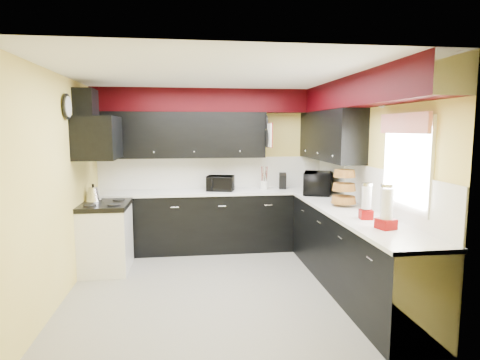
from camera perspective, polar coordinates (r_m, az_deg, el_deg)
The scene contains 35 objects.
ground at distance 5.05m, azimuth -2.46°, elevation -14.78°, with size 3.60×3.60×0.00m, color gray.
wall_back at distance 6.50m, azimuth -3.90°, elevation 1.58°, with size 3.60×0.06×2.50m, color #E0C666.
wall_right at distance 5.19m, azimuth 17.67°, elevation -0.20°, with size 0.06×3.60×2.50m, color #E0C666.
wall_left at distance 4.91m, azimuth -23.98°, elevation -0.90°, with size 0.06×3.60×2.50m, color #E0C666.
ceiling at distance 4.71m, azimuth -2.63°, elevation 14.65°, with size 3.60×3.60×0.06m, color white.
cab_back at distance 6.34m, azimuth -3.67°, elevation -5.90°, with size 3.60×0.60×0.90m, color black.
cab_right at distance 4.97m, azimuth 15.61°, elevation -9.90°, with size 0.60×3.00×0.90m, color black.
counter_back at distance 6.25m, azimuth -3.70°, elevation -1.70°, with size 3.62×0.64×0.04m, color white.
counter_right at distance 4.85m, azimuth 15.80°, elevation -4.59°, with size 0.64×3.02×0.04m, color white.
splash_back at distance 6.50m, azimuth -3.89°, elevation 1.05°, with size 3.60×0.02×0.50m, color white.
splash_right at distance 5.19m, azimuth 17.55°, elevation -0.86°, with size 0.02×3.60×0.50m, color white.
upper_back at distance 6.28m, azimuth -8.43°, elevation 6.35°, with size 2.60×0.35×0.70m, color black.
upper_right at distance 5.92m, azimuth 12.63°, elevation 6.19°, with size 0.35×1.80×0.70m, color black.
soffit_back at distance 6.31m, azimuth -3.88°, elevation 11.18°, with size 3.60×0.36×0.35m, color black.
soffit_right at distance 4.93m, azimuth 17.13°, elevation 11.97°, with size 0.36×3.24×0.35m, color black.
stove at distance 5.71m, azimuth -18.49°, elevation -7.96°, with size 0.60×0.75×0.86m, color white.
cooktop at distance 5.61m, azimuth -18.68°, elevation -3.42°, with size 0.62×0.77×0.06m, color black.
hood at distance 5.53m, azimuth -19.57°, elevation 5.68°, with size 0.50×0.78×0.55m, color black.
hood_duct at distance 5.57m, azimuth -21.08°, elevation 9.95°, with size 0.24×0.40×0.40m, color black.
window at distance 4.36m, azimuth 22.64°, elevation 2.18°, with size 0.03×0.86×0.96m, color white, non-canonical shape.
valance at distance 4.32m, azimuth 22.27°, elevation 7.47°, with size 0.04×0.88×0.20m, color red.
pan_top at distance 6.33m, azimuth 3.69°, elevation 8.23°, with size 0.03×0.22×0.40m, color black, non-canonical shape.
pan_mid at distance 6.20m, azimuth 3.91°, elevation 5.93°, with size 0.03×0.28×0.46m, color black, non-canonical shape.
pan_low at distance 6.46m, azimuth 3.45°, elevation 5.72°, with size 0.03×0.24×0.42m, color black, non-canonical shape.
cut_board at distance 6.08m, azimuth 4.23°, elevation 6.38°, with size 0.03×0.26×0.35m, color white.
baskets at distance 5.13m, azimuth 14.57°, elevation -0.96°, with size 0.27×0.27×0.50m, color brown, non-canonical shape.
clock at distance 5.10m, azimuth -23.38°, elevation 9.56°, with size 0.03×0.30×0.30m, color black, non-canonical shape.
deco_plate at distance 4.84m, azimuth 19.59°, elevation 11.08°, with size 0.03×0.24×0.24m, color white, non-canonical shape.
toaster_oven at distance 6.22m, azimuth -2.81°, elevation -0.47°, with size 0.40×0.33×0.23m, color black.
microwave at distance 6.01m, azimuth 10.98°, elevation -0.44°, with size 0.58×0.39×0.32m, color black.
utensil_crock at distance 6.36m, azimuth 3.48°, elevation -0.74°, with size 0.13×0.13×0.14m, color white.
knife_block at distance 6.43m, azimuth 6.08°, elevation -0.18°, with size 0.11×0.16×0.25m, color black.
kettle at distance 5.80m, azimuth -20.13°, elevation -1.89°, with size 0.21×0.21×0.19m, color silver, non-canonical shape.
dispenser_a at distance 4.47m, azimuth 17.54°, elevation -3.11°, with size 0.13×0.13×0.35m, color #611206, non-canonical shape.
dispenser_b at distance 4.08m, azimuth 20.13°, elevation -3.69°, with size 0.15×0.15×0.42m, color #65080A, non-canonical shape.
Camera 1 is at (-0.40, -4.66, 1.90)m, focal length 30.00 mm.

